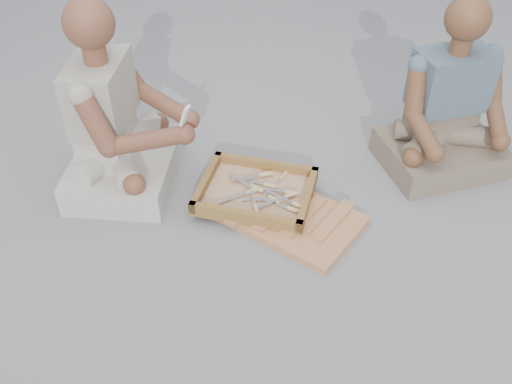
% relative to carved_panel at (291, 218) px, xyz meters
% --- Properties ---
extents(ground, '(60.00, 60.00, 0.00)m').
position_rel_carved_panel_xyz_m(ground, '(-0.13, -0.31, -0.02)').
color(ground, gray).
rests_on(ground, ground).
extents(carved_panel, '(0.75, 0.63, 0.04)m').
position_rel_carved_panel_xyz_m(carved_panel, '(0.00, 0.00, 0.00)').
color(carved_panel, '#AC6A42').
rests_on(carved_panel, ground).
extents(tool_tray, '(0.56, 0.45, 0.07)m').
position_rel_carved_panel_xyz_m(tool_tray, '(-0.20, 0.09, 0.05)').
color(tool_tray, brown).
rests_on(tool_tray, carved_panel).
extents(chisel_0, '(0.22, 0.07, 0.02)m').
position_rel_carved_panel_xyz_m(chisel_0, '(-0.01, 0.00, 0.06)').
color(chisel_0, silver).
rests_on(chisel_0, tool_tray).
extents(chisel_1, '(0.11, 0.21, 0.02)m').
position_rel_carved_panel_xyz_m(chisel_1, '(-0.17, -0.04, 0.07)').
color(chisel_1, silver).
rests_on(chisel_1, tool_tray).
extents(chisel_2, '(0.22, 0.03, 0.02)m').
position_rel_carved_panel_xyz_m(chisel_2, '(-0.16, 0.16, 0.05)').
color(chisel_2, silver).
rests_on(chisel_2, tool_tray).
extents(chisel_3, '(0.17, 0.16, 0.02)m').
position_rel_carved_panel_xyz_m(chisel_3, '(-0.04, 0.08, 0.07)').
color(chisel_3, silver).
rests_on(chisel_3, tool_tray).
extents(chisel_4, '(0.20, 0.12, 0.02)m').
position_rel_carved_panel_xyz_m(chisel_4, '(-0.20, 0.21, 0.07)').
color(chisel_4, silver).
rests_on(chisel_4, tool_tray).
extents(chisel_5, '(0.07, 0.22, 0.02)m').
position_rel_carved_panel_xyz_m(chisel_5, '(-0.10, 0.24, 0.05)').
color(chisel_5, silver).
rests_on(chisel_5, tool_tray).
extents(chisel_6, '(0.22, 0.08, 0.02)m').
position_rel_carved_panel_xyz_m(chisel_6, '(-0.09, 0.05, 0.05)').
color(chisel_6, silver).
rests_on(chisel_6, tool_tray).
extents(chisel_7, '(0.17, 0.16, 0.02)m').
position_rel_carved_panel_xyz_m(chisel_7, '(-0.23, 0.07, 0.06)').
color(chisel_7, silver).
rests_on(chisel_7, tool_tray).
extents(chisel_8, '(0.21, 0.10, 0.02)m').
position_rel_carved_panel_xyz_m(chisel_8, '(-0.22, 0.11, 0.07)').
color(chisel_8, silver).
rests_on(chisel_8, tool_tray).
extents(chisel_9, '(0.21, 0.10, 0.02)m').
position_rel_carved_panel_xyz_m(chisel_9, '(0.01, 0.03, 0.07)').
color(chisel_9, silver).
rests_on(chisel_9, tool_tray).
extents(chisel_10, '(0.22, 0.03, 0.02)m').
position_rel_carved_panel_xyz_m(chisel_10, '(-0.04, 0.11, 0.07)').
color(chisel_10, silver).
rests_on(chisel_10, tool_tray).
extents(chisel_11, '(0.19, 0.14, 0.02)m').
position_rel_carved_panel_xyz_m(chisel_11, '(-0.12, 0.06, 0.05)').
color(chisel_11, silver).
rests_on(chisel_11, tool_tray).
extents(wood_chip_0, '(0.02, 0.02, 0.00)m').
position_rel_carved_panel_xyz_m(wood_chip_0, '(-0.08, 0.10, -0.02)').
color(wood_chip_0, tan).
rests_on(wood_chip_0, ground).
extents(wood_chip_1, '(0.02, 0.02, 0.00)m').
position_rel_carved_panel_xyz_m(wood_chip_1, '(-0.36, 0.22, -0.02)').
color(wood_chip_1, tan).
rests_on(wood_chip_1, ground).
extents(wood_chip_2, '(0.02, 0.02, 0.00)m').
position_rel_carved_panel_xyz_m(wood_chip_2, '(0.11, 0.34, -0.02)').
color(wood_chip_2, tan).
rests_on(wood_chip_2, ground).
extents(wood_chip_3, '(0.02, 0.02, 0.00)m').
position_rel_carved_panel_xyz_m(wood_chip_3, '(-0.36, 0.16, -0.02)').
color(wood_chip_3, tan).
rests_on(wood_chip_3, ground).
extents(wood_chip_4, '(0.02, 0.02, 0.00)m').
position_rel_carved_panel_xyz_m(wood_chip_4, '(-0.47, 0.45, -0.02)').
color(wood_chip_4, tan).
rests_on(wood_chip_4, ground).
extents(wood_chip_5, '(0.02, 0.02, 0.00)m').
position_rel_carved_panel_xyz_m(wood_chip_5, '(0.08, 0.07, -0.02)').
color(wood_chip_5, tan).
rests_on(wood_chip_5, ground).
extents(wood_chip_6, '(0.02, 0.02, 0.00)m').
position_rel_carved_panel_xyz_m(wood_chip_6, '(-0.42, 0.37, -0.02)').
color(wood_chip_6, tan).
rests_on(wood_chip_6, ground).
extents(wood_chip_7, '(0.02, 0.02, 0.00)m').
position_rel_carved_panel_xyz_m(wood_chip_7, '(0.12, 0.38, -0.02)').
color(wood_chip_7, tan).
rests_on(wood_chip_7, ground).
extents(wood_chip_8, '(0.02, 0.02, 0.00)m').
position_rel_carved_panel_xyz_m(wood_chip_8, '(-0.35, 0.18, -0.02)').
color(wood_chip_8, tan).
rests_on(wood_chip_8, ground).
extents(wood_chip_9, '(0.02, 0.02, 0.00)m').
position_rel_carved_panel_xyz_m(wood_chip_9, '(-0.05, -0.10, -0.02)').
color(wood_chip_9, tan).
rests_on(wood_chip_9, ground).
extents(craftsman, '(0.70, 0.70, 0.99)m').
position_rel_carved_panel_xyz_m(craftsman, '(-0.91, 0.10, 0.32)').
color(craftsman, '#BDB6AF').
rests_on(craftsman, ground).
extents(companion, '(0.75, 0.71, 0.93)m').
position_rel_carved_panel_xyz_m(companion, '(0.68, 0.66, 0.29)').
color(companion, '#756354').
rests_on(companion, ground).
extents(mobile_phone, '(0.06, 0.05, 0.11)m').
position_rel_carved_panel_xyz_m(mobile_phone, '(-0.54, 0.09, 0.45)').
color(mobile_phone, white).
rests_on(mobile_phone, craftsman).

